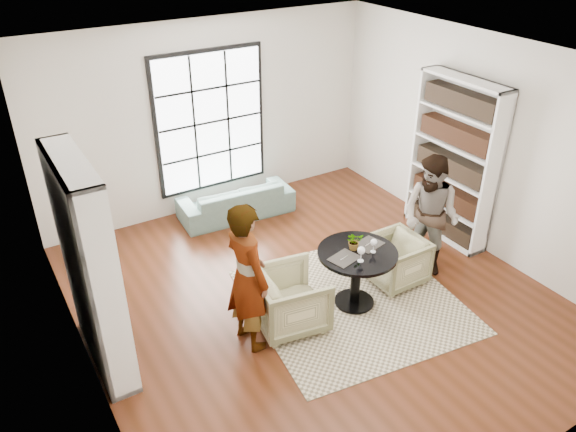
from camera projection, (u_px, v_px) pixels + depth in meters
ground at (314, 297)px, 7.21m from camera, size 6.00×6.00×0.00m
room_shell at (292, 194)px, 6.99m from camera, size 6.00×6.01×6.00m
rug at (353, 301)px, 7.13m from camera, size 2.78×2.78×0.01m
pedestal_table at (357, 266)px, 6.83m from camera, size 0.97×0.97×0.77m
sofa at (236, 200)px, 8.96m from camera, size 1.85×0.82×0.53m
armchair_left at (290, 299)px, 6.58m from camera, size 0.92×0.90×0.73m
armchair_right at (395, 260)px, 7.37m from camera, size 0.72×0.70×0.65m
person_left at (247, 277)px, 6.07m from camera, size 0.49×0.69×1.79m
person_right at (431, 216)px, 7.36m from camera, size 0.82×0.95×1.67m
placemat_left at (344, 258)px, 6.60m from camera, size 0.39×0.34×0.01m
placemat_right at (369, 244)px, 6.86m from camera, size 0.39×0.34×0.01m
cutlery_left at (344, 258)px, 6.60m from camera, size 0.19×0.25×0.01m
cutlery_right at (369, 244)px, 6.86m from camera, size 0.19×0.25×0.01m
wine_glass_left at (361, 251)px, 6.48m from camera, size 0.09×0.09×0.20m
wine_glass_right at (374, 243)px, 6.66m from camera, size 0.08×0.08×0.18m
flower_centerpiece at (354, 241)px, 6.73m from camera, size 0.24×0.22×0.22m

